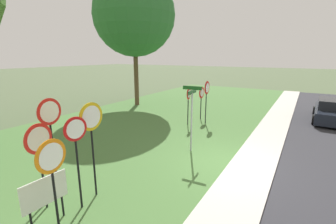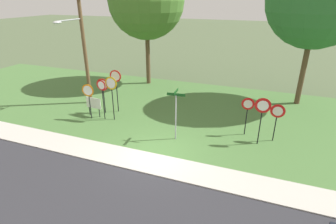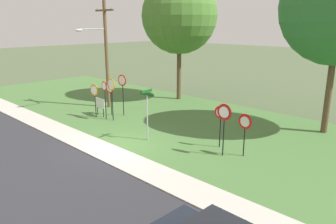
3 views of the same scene
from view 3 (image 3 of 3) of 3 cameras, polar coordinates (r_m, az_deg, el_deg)
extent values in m
plane|color=#4C5B3D|center=(17.09, -9.03, -6.15)|extent=(160.00, 160.00, 0.00)
cube|color=#2D2D33|center=(14.97, -24.04, -10.52)|extent=(44.00, 6.40, 0.01)
cube|color=#BCB7AD|center=(16.65, -11.24, -6.74)|extent=(44.00, 1.60, 0.06)
cube|color=#477038|center=(21.01, 4.07, -1.84)|extent=(44.00, 12.00, 0.04)
cylinder|color=black|center=(21.81, -10.98, 1.71)|extent=(0.06, 0.06, 2.28)
cylinder|color=red|center=(21.57, -11.21, 4.51)|extent=(0.63, 0.09, 0.63)
cylinder|color=white|center=(21.56, -11.25, 4.51)|extent=(0.49, 0.06, 0.49)
cylinder|color=black|center=(22.40, -7.92, 2.52)|extent=(0.06, 0.06, 2.53)
cylinder|color=red|center=(22.15, -8.12, 5.55)|extent=(0.77, 0.10, 0.77)
cylinder|color=white|center=(22.13, -8.15, 5.54)|extent=(0.60, 0.07, 0.60)
cylinder|color=black|center=(22.40, -12.69, 1.53)|extent=(0.06, 0.06, 1.94)
cylinder|color=orange|center=(22.19, -12.92, 3.80)|extent=(0.77, 0.12, 0.77)
cylinder|color=white|center=(22.18, -12.95, 3.79)|extent=(0.60, 0.08, 0.60)
cylinder|color=black|center=(21.37, -9.78, 1.73)|extent=(0.06, 0.06, 2.45)
cylinder|color=gold|center=(21.11, -10.01, 4.80)|extent=(0.79, 0.03, 0.79)
cylinder|color=white|center=(21.10, -10.05, 4.79)|extent=(0.61, 0.01, 0.61)
cylinder|color=black|center=(22.69, -10.00, 1.96)|extent=(0.06, 0.06, 2.03)
cylinder|color=red|center=(22.47, -10.20, 4.31)|extent=(0.79, 0.14, 0.79)
cylinder|color=white|center=(22.46, -10.23, 4.31)|extent=(0.61, 0.10, 0.62)
cylinder|color=black|center=(15.60, 9.79, -3.72)|extent=(0.06, 0.06, 2.26)
cone|color=red|center=(15.26, 9.88, -0.03)|extent=(0.79, 0.04, 0.79)
cone|color=white|center=(15.25, 9.84, -0.05)|extent=(0.54, 0.02, 0.54)
cylinder|color=black|center=(16.69, 9.19, -3.03)|extent=(0.06, 0.06, 1.92)
cone|color=red|center=(16.41, 9.24, -0.09)|extent=(0.69, 0.10, 0.69)
cone|color=silver|center=(16.39, 9.20, -0.11)|extent=(0.47, 0.06, 0.47)
cylinder|color=black|center=(15.81, 13.32, -4.51)|extent=(0.06, 0.06, 1.81)
cone|color=red|center=(15.52, 13.43, -1.66)|extent=(0.74, 0.07, 0.74)
cone|color=silver|center=(15.51, 13.39, -1.68)|extent=(0.50, 0.04, 0.50)
cylinder|color=#9EA0A8|center=(17.45, -3.66, -1.09)|extent=(0.07, 0.07, 2.48)
cylinder|color=#9EA0A8|center=(17.14, -3.74, 2.94)|extent=(0.09, 0.09, 0.03)
cube|color=#19511E|center=(17.13, -3.74, 3.14)|extent=(0.96, 0.10, 0.15)
cube|color=#19511E|center=(17.09, -3.75, 3.70)|extent=(0.09, 0.81, 0.15)
cylinder|color=brown|center=(24.57, -10.80, 10.06)|extent=(0.24, 0.24, 8.07)
cube|color=brown|center=(24.50, -11.17, 17.22)|extent=(2.10, 0.12, 0.12)
cylinder|color=gray|center=(25.20, -12.35, 17.32)|extent=(0.09, 0.09, 0.10)
cylinder|color=gray|center=(23.82, -9.95, 17.58)|extent=(0.09, 0.09, 0.10)
cylinder|color=#9EA0A8|center=(23.87, -13.20, 14.07)|extent=(0.08, 2.18, 0.08)
ellipsoid|color=#B7B7BC|center=(23.29, -15.49, 13.75)|extent=(0.40, 0.56, 0.18)
cylinder|color=black|center=(23.11, -12.32, 0.18)|extent=(0.05, 0.05, 0.55)
cylinder|color=black|center=(22.47, -11.31, -0.19)|extent=(0.05, 0.05, 0.55)
cube|color=white|center=(22.63, -11.91, 1.53)|extent=(1.10, 0.09, 0.70)
cylinder|color=brown|center=(27.12, 1.95, 7.82)|extent=(0.36, 0.36, 5.28)
sphere|color=#47752D|center=(26.90, 2.04, 16.63)|extent=(6.07, 6.07, 6.07)
cylinder|color=brown|center=(20.50, 26.62, 4.07)|extent=(0.36, 0.36, 5.47)
camera|label=1|loc=(22.30, -27.12, 8.10)|focal=24.86mm
camera|label=2|loc=(8.34, -55.08, 16.44)|focal=28.73mm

